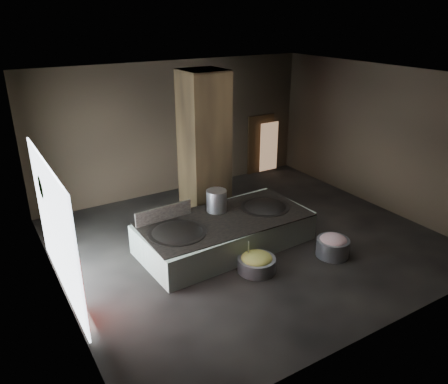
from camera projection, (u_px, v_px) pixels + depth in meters
floor at (247, 241)px, 12.33m from camera, size 10.00×9.00×0.10m
ceiling at (251, 75)px, 10.56m from camera, size 10.00×9.00×0.10m
back_wall at (175, 128)px, 15.04m from camera, size 10.00×0.10×4.50m
front_wall at (392, 235)px, 7.86m from camera, size 10.00×0.10×4.50m
left_wall at (48, 206)px, 9.03m from camera, size 0.10×9.00×4.50m
right_wall at (380, 138)px, 13.87m from camera, size 0.10×9.00×4.50m
pillar at (204, 148)px, 12.80m from camera, size 1.20×1.20×4.50m
hearth_platform at (225, 232)px, 11.87m from camera, size 4.75×2.46×0.81m
platform_cap at (225, 219)px, 11.71m from camera, size 4.54×2.18×0.03m
wok_left at (177, 235)px, 11.00m from camera, size 1.46×1.46×0.40m
wok_left_rim at (177, 233)px, 10.98m from camera, size 1.49×1.49×0.05m
wok_right at (265, 209)px, 12.42m from camera, size 1.36×1.36×0.38m
wok_right_rim at (265, 207)px, 12.40m from camera, size 1.39×1.39×0.05m
stock_pot at (216, 201)px, 12.05m from camera, size 0.57×0.57×0.61m
splash_guard at (164, 213)px, 11.53m from camera, size 1.62×0.15×0.40m
cook at (223, 182)px, 14.01m from camera, size 0.79×0.72×1.82m
veg_basin at (257, 264)px, 10.80m from camera, size 1.10×1.10×0.35m
veg_fill at (257, 258)px, 10.74m from camera, size 0.78×0.78×0.24m
ladle at (248, 250)px, 10.70m from camera, size 0.24×0.32×0.68m
meat_basin at (333, 247)px, 11.45m from camera, size 1.03×1.03×0.47m
meat_fill at (333, 240)px, 11.37m from camera, size 0.71×0.71×0.27m
doorway_near at (207, 155)px, 15.98m from camera, size 1.18×0.08×2.38m
doorway_near_glow at (211, 153)px, 16.32m from camera, size 0.79×0.04×1.87m
doorway_far at (260, 145)px, 17.13m from camera, size 1.18×0.08×2.38m
doorway_far_glow at (269, 147)px, 17.10m from camera, size 0.81×0.04×1.92m
left_opening at (55, 229)px, 9.48m from camera, size 0.04×4.20×3.10m
pavilion_sliver at (78, 286)px, 8.78m from camera, size 0.05×0.90×1.70m
tree_silhouette at (46, 186)px, 10.17m from camera, size 0.28×1.10×1.10m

